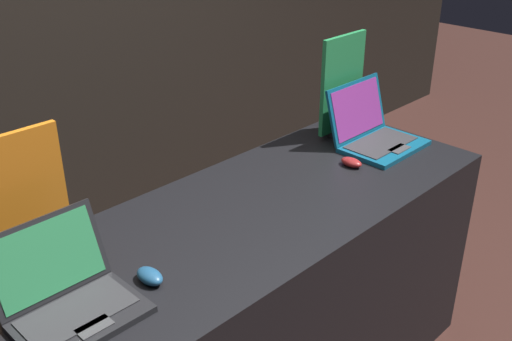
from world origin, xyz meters
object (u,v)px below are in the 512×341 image
laptop_back (373,132)px  mouse_back (351,162)px  promo_stand_front (13,210)px  laptop_front (67,294)px  promo_stand_back (342,88)px  mouse_front (150,276)px

laptop_back → mouse_back: bearing=-165.0°
mouse_back → laptop_back: bearing=15.0°
promo_stand_front → mouse_back: promo_stand_front is taller
laptop_front → promo_stand_back: promo_stand_back is taller
mouse_back → promo_stand_back: 0.40m
mouse_back → promo_stand_back: promo_stand_back is taller
laptop_back → promo_stand_back: 0.24m
mouse_front → promo_stand_front: (-0.23, 0.32, 0.19)m
promo_stand_front → laptop_front: bearing=-90.0°
laptop_front → mouse_back: bearing=-0.1°
mouse_back → promo_stand_back: bearing=46.0°
promo_stand_front → laptop_back: size_ratio=1.21×
laptop_front → laptop_back: size_ratio=0.92×
mouse_front → promo_stand_front: bearing=126.5°
promo_stand_back → laptop_back: bearing=-90.0°
promo_stand_front → mouse_back: 1.32m
mouse_front → promo_stand_back: (1.29, 0.30, 0.20)m
laptop_back → mouse_front: bearing=-175.0°
laptop_back → mouse_back: laptop_back is taller
mouse_front → promo_stand_back: promo_stand_back is taller
laptop_back → promo_stand_back: bearing=90.0°
laptop_front → promo_stand_back: bearing=9.3°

